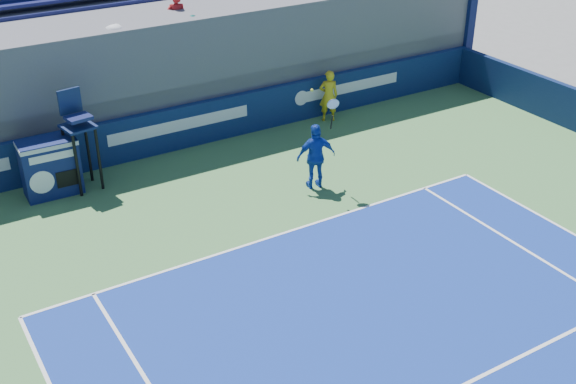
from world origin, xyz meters
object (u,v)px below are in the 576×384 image
umpire_chair (78,130)px  tennis_player (316,156)px  match_clock (50,166)px  ball_person (329,96)px

umpire_chair → tennis_player: 5.62m
tennis_player → match_clock: bearing=151.8°
ball_person → tennis_player: tennis_player is taller
match_clock → umpire_chair: umpire_chair is taller
ball_person → match_clock: size_ratio=1.09×
ball_person → umpire_chair: size_ratio=0.61×
match_clock → tennis_player: (5.53, -2.96, 0.09)m
umpire_chair → match_clock: bearing=172.4°
umpire_chair → tennis_player: size_ratio=0.96×
ball_person → umpire_chair: 7.43m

